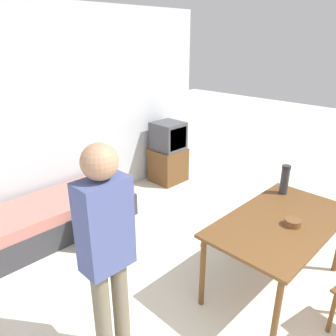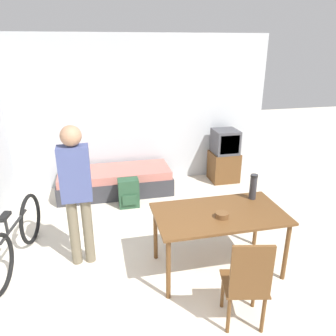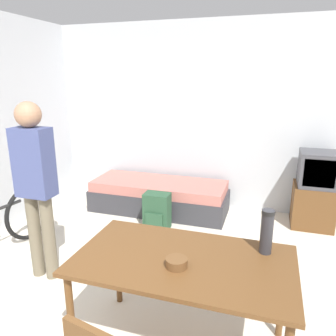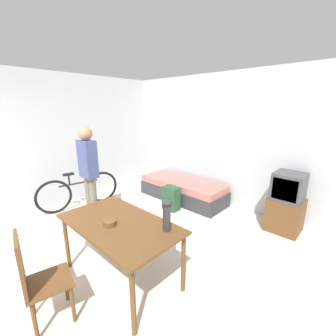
{
  "view_description": "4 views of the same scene",
  "coord_description": "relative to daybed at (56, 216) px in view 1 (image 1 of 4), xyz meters",
  "views": [
    {
      "loc": [
        -1.9,
        -0.01,
        2.3
      ],
      "look_at": [
        0.33,
        2.18,
        1.03
      ],
      "focal_mm": 35.0,
      "sensor_mm": 36.0,
      "label": 1
    },
    {
      "loc": [
        -0.64,
        -1.98,
        2.53
      ],
      "look_at": [
        0.31,
        2.19,
        0.89
      ],
      "focal_mm": 35.0,
      "sensor_mm": 36.0,
      "label": 2
    },
    {
      "loc": [
        1.15,
        -0.83,
        1.93
      ],
      "look_at": [
        0.17,
        2.24,
        1.02
      ],
      "focal_mm": 35.0,
      "sensor_mm": 36.0,
      "label": 3
    },
    {
      "loc": [
        2.64,
        -0.26,
        2.02
      ],
      "look_at": [
        0.22,
        2.35,
        1.06
      ],
      "focal_mm": 24.0,
      "sensor_mm": 36.0,
      "label": 4
    }
  ],
  "objects": [
    {
      "name": "daybed",
      "position": [
        0.0,
        0.0,
        0.0
      ],
      "size": [
        1.99,
        0.76,
        0.45
      ],
      "color": "#333338",
      "rests_on": "ground_plane"
    },
    {
      "name": "thermos_flask",
      "position": [
        1.53,
        -2.15,
        0.7
      ],
      "size": [
        0.09,
        0.09,
        0.32
      ],
      "color": "#2D2D33",
      "rests_on": "dining_table"
    },
    {
      "name": "mate_bowl",
      "position": [
        1.0,
        -2.51,
        0.56
      ],
      "size": [
        0.14,
        0.14,
        0.06
      ],
      "color": "brown",
      "rests_on": "dining_table"
    },
    {
      "name": "person_standing",
      "position": [
        -0.54,
        -1.92,
        0.79
      ],
      "size": [
        0.34,
        0.23,
        1.72
      ],
      "color": "#6B604C",
      "rests_on": "ground_plane"
    },
    {
      "name": "wall_back",
      "position": [
        0.36,
        0.49,
        1.13
      ],
      "size": [
        5.23,
        0.06,
        2.7
      ],
      "color": "silver",
      "rests_on": "ground_plane"
    },
    {
      "name": "backpack",
      "position": [
        0.17,
        -0.58,
        0.02
      ],
      "size": [
        0.33,
        0.25,
        0.48
      ],
      "color": "#284C33",
      "rests_on": "ground_plane"
    },
    {
      "name": "tv",
      "position": [
        2.11,
        0.12,
        0.26
      ],
      "size": [
        0.52,
        0.48,
        1.01
      ],
      "color": "brown",
      "rests_on": "ground_plane"
    },
    {
      "name": "dining_table",
      "position": [
        1.01,
        -2.4,
        0.45
      ],
      "size": [
        1.46,
        0.82,
        0.75
      ],
      "color": "brown",
      "rests_on": "ground_plane"
    }
  ]
}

